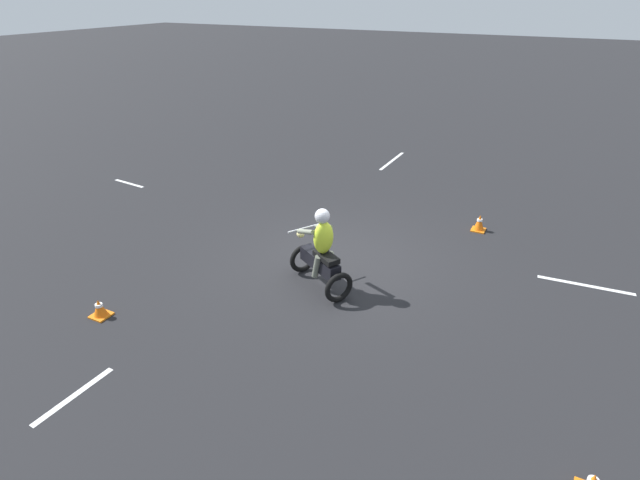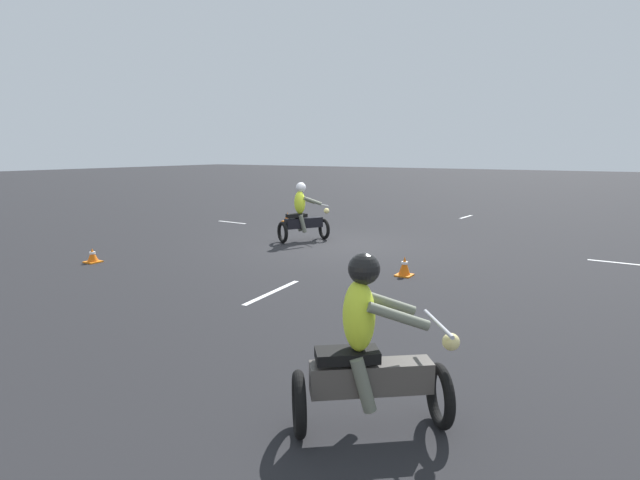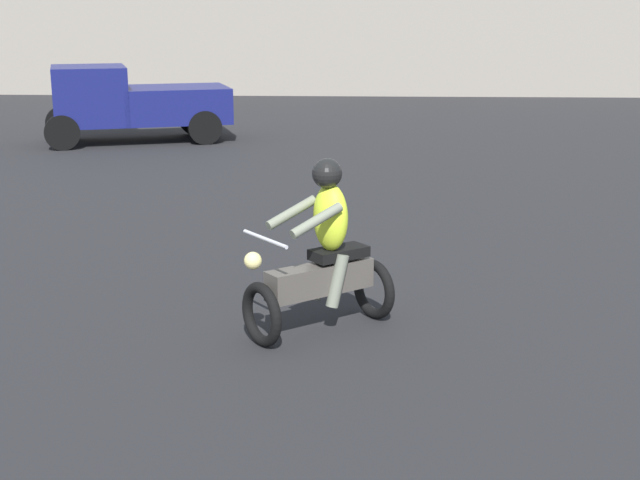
# 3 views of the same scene
# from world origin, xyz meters

# --- Properties ---
(motorcycle_rider_background) EXTENTS (1.47, 1.34, 1.66)m
(motorcycle_rider_background) POSITION_xyz_m (-4.78, 7.87, 0.73)
(motorcycle_rider_background) COLOR black
(motorcycle_rider_background) RESTS_ON ground
(pickup_truck) EXTENTS (4.53, 3.14, 1.73)m
(pickup_truck) POSITION_xyz_m (-9.74, 20.07, 0.93)
(pickup_truck) COLOR black
(pickup_truck) RESTS_ON ground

